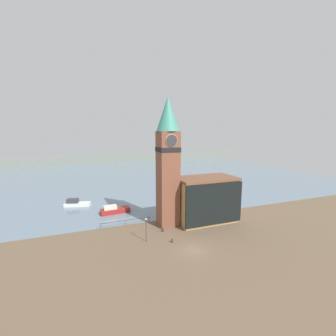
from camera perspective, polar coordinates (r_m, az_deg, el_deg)
The scene contains 11 objects.
ground_plane at distance 38.30m, azimuth 6.58°, elevation -19.96°, with size 160.00×160.00×0.00m, color brown.
water at distance 106.19m, azimuth -11.95°, elevation -1.28°, with size 160.00×120.00×0.00m.
far_shoreline at distance 145.12m, azimuth -14.43°, elevation 2.33°, with size 180.00×3.00×5.00m.
pier_railing at distance 47.12m, azimuth -10.65°, elevation -13.05°, with size 10.35×0.08×1.09m.
clock_tower at distance 43.71m, azimuth -0.03°, elevation 2.29°, with size 4.39×4.39×25.21m.
pier_building at distance 48.07m, azimuth 9.59°, elevation -7.82°, with size 12.52×7.15×9.40m.
boat_near at distance 54.45m, azimuth -13.47°, elevation -10.33°, with size 6.79×2.75×1.93m.
boat_far at distance 62.50m, azimuth -22.31°, elevation -8.29°, with size 6.54×3.69×1.91m.
mooring_bollard_near at distance 40.05m, azimuth 1.08°, elevation -17.89°, with size 0.27×0.27×0.72m.
mooring_bollard_far at distance 43.90m, azimuth -1.28°, elevation -15.38°, with size 0.33×0.33×0.73m.
lamp_post at distance 39.58m, azimuth -5.61°, elevation -14.29°, with size 0.32×0.32×4.17m.
Camera 1 is at (-15.65, -29.68, 18.47)m, focal length 24.00 mm.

